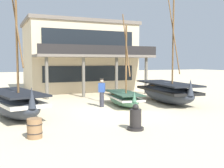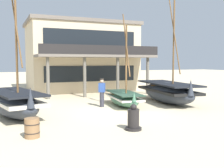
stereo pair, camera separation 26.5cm
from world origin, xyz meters
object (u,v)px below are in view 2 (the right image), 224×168
object	(u,v)px
fishing_boat_near_left	(124,98)
fisherman_by_hull	(102,93)
harbor_building_main	(81,56)
fishing_boat_far_right	(15,103)
capstan_winch	(133,120)
wooden_barrel	(32,128)
fishing_boat_centre_large	(168,92)

from	to	relation	value
fishing_boat_near_left	fisherman_by_hull	distance (m)	1.39
harbor_building_main	fishing_boat_near_left	bearing A→B (deg)	-92.34
fishing_boat_far_right	capstan_winch	world-z (taller)	fishing_boat_far_right
fishing_boat_far_right	fisherman_by_hull	xyz separation A→B (m)	(4.92, 1.08, 0.13)
fisherman_by_hull	harbor_building_main	world-z (taller)	harbor_building_main
fishing_boat_near_left	fishing_boat_far_right	world-z (taller)	fishing_boat_far_right
capstan_winch	wooden_barrel	bearing A→B (deg)	173.53
capstan_winch	wooden_barrel	xyz separation A→B (m)	(-3.79, 0.43, -0.06)
fishing_boat_near_left	wooden_barrel	world-z (taller)	fishing_boat_near_left
wooden_barrel	harbor_building_main	size ratio (longest dim) A/B	0.07
wooden_barrel	harbor_building_main	bearing A→B (deg)	67.51
capstan_winch	fishing_boat_near_left	bearing A→B (deg)	68.22
fishing_boat_centre_large	fisherman_by_hull	size ratio (longest dim) A/B	4.38
fishing_boat_far_right	harbor_building_main	distance (m)	13.34
harbor_building_main	fishing_boat_far_right	bearing A→B (deg)	-120.60
fishing_boat_far_right	wooden_barrel	size ratio (longest dim) A/B	9.07
fishing_boat_near_left	fisherman_by_hull	size ratio (longest dim) A/B	3.27
fishing_boat_far_right	fisherman_by_hull	distance (m)	5.04
fishing_boat_near_left	wooden_barrel	size ratio (longest dim) A/B	7.87
fishing_boat_near_left	harbor_building_main	xyz separation A→B (m)	(0.43, 10.43, 2.69)
harbor_building_main	capstan_winch	bearing A→B (deg)	-99.16
wooden_barrel	fisherman_by_hull	bearing A→B (deg)	47.89
fisherman_by_hull	wooden_barrel	size ratio (longest dim) A/B	2.41
fishing_boat_near_left	wooden_barrel	xyz separation A→B (m)	(-5.89, -4.83, -0.14)
capstan_winch	wooden_barrel	size ratio (longest dim) A/B	1.47
wooden_barrel	fishing_boat_near_left	bearing A→B (deg)	39.36
fishing_boat_near_left	capstan_winch	xyz separation A→B (m)	(-2.10, -5.26, -0.07)
fishing_boat_near_left	fishing_boat_centre_large	size ratio (longest dim) A/B	0.75
fishing_boat_far_right	wooden_barrel	xyz separation A→B (m)	(0.36, -3.98, -0.35)
fishing_boat_centre_large	capstan_winch	size ratio (longest dim) A/B	7.16
fisherman_by_hull	harbor_building_main	bearing A→B (deg)	80.26
fishing_boat_far_right	harbor_building_main	xyz separation A→B (m)	(6.67, 11.28, 2.47)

